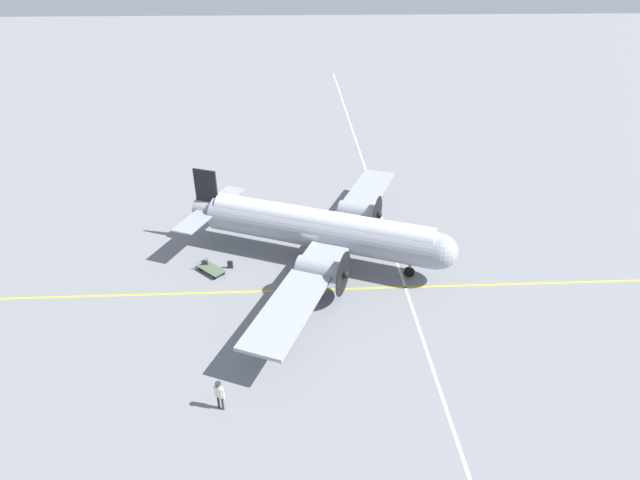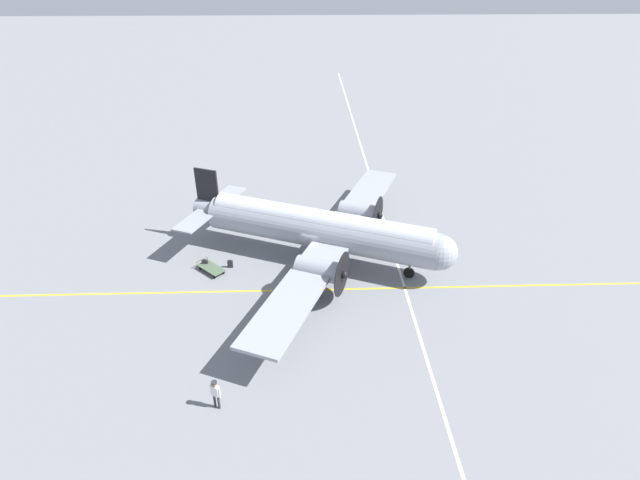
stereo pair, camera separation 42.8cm
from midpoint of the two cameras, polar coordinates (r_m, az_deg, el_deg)
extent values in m
plane|color=slate|center=(34.42, 0.36, -2.22)|extent=(300.00, 300.00, 0.00)
cube|color=gold|center=(31.47, 0.61, -5.69)|extent=(120.00, 0.16, 0.01)
cube|color=silver|center=(34.99, 8.97, -2.03)|extent=(0.16, 120.00, 0.01)
cylinder|color=#9399A3|center=(33.25, 0.37, 1.11)|extent=(15.51, 8.29, 2.37)
cylinder|color=silver|center=(32.94, 0.37, 2.10)|extent=(14.52, 7.33, 1.66)
sphere|color=#9399A3|center=(31.76, 13.87, -1.38)|extent=(2.25, 2.25, 2.25)
cylinder|color=#9399A3|center=(36.39, -11.40, 3.40)|extent=(3.35, 2.39, 1.30)
cube|color=black|center=(35.98, -12.46, 5.89)|extent=(1.66, 0.80, 2.72)
cube|color=#9399A3|center=(36.53, -11.94, 3.65)|extent=(4.36, 7.62, 0.10)
cube|color=#9399A3|center=(33.07, 2.25, 0.31)|extent=(11.49, 22.91, 0.20)
cylinder|color=#9399A3|center=(36.39, 4.71, 3.23)|extent=(2.99, 2.24, 1.30)
cylinder|color=black|center=(36.07, 6.97, 2.84)|extent=(1.09, 2.54, 2.74)
sphere|color=black|center=(36.04, 7.18, 2.80)|extent=(0.46, 0.46, 0.46)
cylinder|color=#9399A3|center=(29.73, 0.23, -3.38)|extent=(2.99, 2.24, 1.30)
cylinder|color=black|center=(29.33, 2.95, -3.94)|extent=(1.09, 2.54, 2.74)
sphere|color=black|center=(29.30, 3.20, -3.99)|extent=(0.46, 0.46, 0.46)
cylinder|color=#4C4C51|center=(36.92, 4.24, 1.93)|extent=(0.18, 0.18, 0.94)
cylinder|color=black|center=(37.14, 4.22, 1.29)|extent=(1.13, 0.70, 1.10)
cylinder|color=#4C4C51|center=(30.37, -0.26, -4.83)|extent=(0.18, 0.18, 0.94)
cylinder|color=black|center=(30.64, -0.26, -5.55)|extent=(1.13, 0.70, 1.10)
cylinder|color=#4C4C51|center=(32.71, 10.56, -3.07)|extent=(0.14, 0.14, 0.87)
cylinder|color=black|center=(32.95, 10.49, -3.71)|extent=(0.72, 0.44, 0.70)
cylinder|color=#2D2D33|center=(24.72, -11.44, -17.53)|extent=(0.11, 0.11, 0.78)
cylinder|color=#2D2D33|center=(24.62, -10.98, -17.73)|extent=(0.11, 0.11, 0.78)
cube|color=white|center=(24.18, -11.38, -16.54)|extent=(0.42, 0.33, 0.59)
sphere|color=#8C6647|center=(23.87, -11.48, -15.84)|extent=(0.26, 0.26, 0.26)
cylinder|color=white|center=(24.31, -11.83, -16.39)|extent=(0.09, 0.09, 0.56)
cylinder|color=white|center=(24.09, -10.90, -16.79)|extent=(0.09, 0.09, 0.56)
cube|color=maroon|center=(24.17, -11.26, -16.28)|extent=(0.05, 0.03, 0.38)
cylinder|color=#2D2D33|center=(23.79, -11.51, -15.65)|extent=(0.37, 0.37, 0.07)
cube|color=#232328|center=(33.93, -9.87, -2.72)|extent=(0.36, 0.14, 0.53)
cube|color=black|center=(33.77, -9.92, -2.31)|extent=(0.13, 0.10, 0.02)
cube|color=#232328|center=(34.25, -12.66, -2.67)|extent=(0.40, 0.18, 0.57)
cube|color=black|center=(34.08, -12.72, -2.23)|extent=(0.14, 0.12, 0.02)
cube|color=#4C6047|center=(33.70, -11.96, -3.13)|extent=(2.05, 2.02, 0.04)
cube|color=#4C6047|center=(34.25, -12.98, -2.20)|extent=(0.66, 0.68, 0.04)
cylinder|color=#4C6047|center=(34.51, -12.40, -2.07)|extent=(0.04, 0.04, 0.22)
cylinder|color=#4C6047|center=(34.12, -13.52, -2.63)|extent=(0.04, 0.04, 0.22)
cylinder|color=black|center=(33.44, -10.66, -3.59)|extent=(0.24, 0.24, 0.28)
cylinder|color=black|center=(33.10, -11.63, -4.10)|extent=(0.24, 0.24, 0.28)
cylinder|color=black|center=(34.48, -12.22, -2.65)|extent=(0.24, 0.24, 0.28)
cylinder|color=black|center=(34.15, -13.18, -3.13)|extent=(0.24, 0.24, 0.28)
camera|label=1|loc=(0.21, -89.63, 0.21)|focal=28.00mm
camera|label=2|loc=(0.21, 90.37, -0.21)|focal=28.00mm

